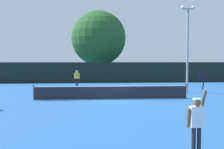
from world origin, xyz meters
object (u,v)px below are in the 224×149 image
at_px(large_tree, 99,38).
at_px(parked_car_near, 111,74).
at_px(player_receiving, 77,77).
at_px(player_serving, 197,117).
at_px(parked_car_mid, 141,74).
at_px(tennis_ball, 135,94).
at_px(light_pole, 188,43).
at_px(parked_car_far, 169,74).

relative_size(large_tree, parked_car_near, 2.32).
relative_size(player_receiving, large_tree, 0.17).
distance_m(player_serving, player_receiving, 21.85).
bearing_deg(parked_car_mid, large_tree, 178.15).
height_order(player_serving, player_receiving, player_serving).
bearing_deg(tennis_ball, player_serving, -92.55).
bearing_deg(parked_car_near, player_receiving, -115.04).
height_order(light_pole, parked_car_far, light_pole).
xyz_separation_m(tennis_ball, large_tree, (-2.39, 17.67, 5.97)).
height_order(tennis_ball, light_pole, light_pole).
distance_m(light_pole, parked_car_near, 19.13).
distance_m(player_receiving, large_tree, 12.00).
height_order(tennis_ball, parked_car_near, parked_car_near).
bearing_deg(parked_car_far, tennis_ball, -115.51).
relative_size(light_pole, parked_car_near, 1.71).
bearing_deg(tennis_ball, player_receiving, 125.65).
distance_m(parked_car_near, parked_car_mid, 4.44).
bearing_deg(player_receiving, tennis_ball, 125.65).
distance_m(player_serving, parked_car_near, 33.01).
relative_size(light_pole, parked_car_far, 1.74).
bearing_deg(parked_car_near, tennis_ball, -91.94).
height_order(parked_car_near, parked_car_mid, same).
bearing_deg(player_receiving, parked_car_near, -111.69).
xyz_separation_m(large_tree, parked_car_mid, (6.33, 0.40, -5.23)).
height_order(player_serving, large_tree, large_tree).
bearing_deg(player_serving, parked_car_near, 89.69).
bearing_deg(player_serving, player_receiving, 101.73).
bearing_deg(parked_car_mid, player_serving, -103.52).
bearing_deg(tennis_ball, large_tree, 97.70).
relative_size(player_receiving, parked_car_near, 0.39).
xyz_separation_m(player_receiving, parked_car_mid, (9.02, 10.99, -0.25)).
bearing_deg(parked_car_far, player_serving, -106.44).
xyz_separation_m(tennis_ball, parked_car_near, (-0.46, 18.70, 0.74)).
height_order(player_serving, tennis_ball, player_serving).
height_order(parked_car_mid, parked_car_far, same).
xyz_separation_m(large_tree, parked_car_far, (10.78, 0.76, -5.23)).
relative_size(parked_car_near, parked_car_far, 1.02).
height_order(player_receiving, parked_car_far, parked_car_far).
bearing_deg(parked_car_far, parked_car_mid, -176.44).
relative_size(player_serving, tennis_ball, 36.66).
height_order(large_tree, parked_car_far, large_tree).
distance_m(player_receiving, parked_car_mid, 14.22).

